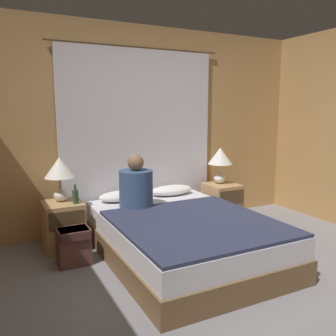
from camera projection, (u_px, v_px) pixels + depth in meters
ground_plane at (232, 295)px, 2.90m from camera, size 16.00×16.00×0.00m
wall_back at (138, 129)px, 4.46m from camera, size 4.73×0.06×2.50m
curtain_panel at (140, 140)px, 4.42m from camera, size 2.19×0.02×2.24m
bed at (182, 237)px, 3.61m from camera, size 1.48×2.09×0.43m
nightstand_left at (64, 226)px, 3.81m from camera, size 0.40×0.44×0.52m
nightstand_right at (222, 203)px, 4.73m from camera, size 0.40×0.44×0.52m
lamp_left at (60, 171)px, 3.77m from camera, size 0.32×0.32×0.48m
lamp_right at (220, 159)px, 4.69m from camera, size 0.32×0.32×0.48m
pillow_left at (122, 196)px, 4.18m from camera, size 0.56×0.28×0.12m
pillow_right at (171, 190)px, 4.47m from camera, size 0.56×0.28×0.12m
blanket_on_bed at (196, 223)px, 3.33m from camera, size 1.42×1.49×0.03m
person_left_in_bed at (136, 187)px, 3.85m from camera, size 0.37×0.37×0.59m
beer_bottle_on_left_stand at (75, 196)px, 3.72m from camera, size 0.06×0.06×0.20m
backpack_on_floor at (74, 244)px, 3.44m from camera, size 0.31×0.26×0.36m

